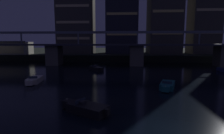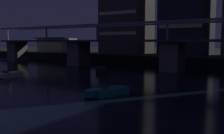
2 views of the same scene
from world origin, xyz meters
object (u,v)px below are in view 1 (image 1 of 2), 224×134
tower_west_low (76,16)px  speedboat_near_left (34,80)px  speedboat_mid_right (167,85)px  speedboat_mid_center (86,108)px  tower_central (164,4)px  waterfront_pavilion (13,48)px  tower_east_tall (205,0)px  river_bridge (136,51)px  tower_west_tall (122,6)px  speedboat_near_right (96,68)px

tower_west_low → speedboat_near_left: tower_west_low is taller
tower_west_low → speedboat_mid_right: (24.56, -44.80, -16.19)m
speedboat_near_left → speedboat_mid_center: same height
tower_west_low → tower_central: (33.31, 0.74, 4.21)m
tower_central → waterfront_pavilion: bearing=-171.2°
tower_central → tower_east_tall: (14.94, 0.05, 0.93)m
tower_west_low → waterfront_pavilion: (-21.33, -7.72, -12.17)m
river_bridge → tower_east_tall: bearing=37.8°
speedboat_near_left → speedboat_mid_right: size_ratio=1.02×
tower_west_tall → river_bridge: bearing=-78.4°
waterfront_pavilion → speedboat_mid_center: waterfront_pavilion is taller
speedboat_near_left → speedboat_mid_center: bearing=-47.3°
tower_west_tall → tower_east_tall: 30.72m
tower_east_tall → speedboat_near_left: 65.51m
waterfront_pavilion → speedboat_near_right: (33.17, -21.10, -4.02)m
speedboat_near_right → speedboat_mid_center: (2.98, -25.46, 0.00)m
tower_west_low → waterfront_pavilion: bearing=-160.1°
waterfront_pavilion → speedboat_near_right: size_ratio=2.64×
speedboat_near_left → tower_west_tall: bearing=72.6°
speedboat_mid_center → speedboat_mid_right: size_ratio=0.96×
speedboat_near_right → tower_east_tall: bearing=39.1°
tower_west_low → speedboat_near_right: bearing=-67.7°
tower_east_tall → tower_west_low: bearing=-179.1°
tower_central → speedboat_mid_center: (-18.49, -55.02, -20.40)m
tower_west_low → speedboat_mid_center: (14.82, -54.28, -16.19)m
speedboat_near_left → speedboat_near_right: 15.76m
tower_west_low → speedboat_near_left: 45.58m
tower_west_tall → speedboat_near_right: tower_west_tall is taller
tower_west_low → tower_west_tall: size_ratio=0.80×
waterfront_pavilion → speedboat_near_left: waterfront_pavilion is taller
river_bridge → speedboat_near_right: size_ratio=21.28×
tower_west_tall → speedboat_near_left: size_ratio=6.98×
river_bridge → tower_east_tall: size_ratio=2.54×
tower_west_tall → speedboat_mid_center: bearing=-92.8°
tower_central → river_bridge: bearing=-119.3°
speedboat_near_left → tower_west_low: bearing=95.2°
river_bridge → speedboat_mid_center: (-7.07, -34.64, -3.74)m
tower_east_tall → speedboat_mid_right: bearing=-117.5°
tower_west_low → tower_central: bearing=1.3°
tower_central → tower_west_tall: bearing=177.7°
tower_central → speedboat_mid_center: size_ratio=7.66×
waterfront_pavilion → tower_west_tall: bearing=13.2°
tower_central → speedboat_near_left: (-29.43, -43.17, -20.40)m
river_bridge → speedboat_mid_center: 35.55m
tower_central → speedboat_near_left: 56.09m
river_bridge → tower_east_tall: (26.36, 20.43, 17.60)m
speedboat_near_left → speedboat_mid_right: 20.81m
tower_east_tall → speedboat_mid_right: 55.64m
tower_west_tall → tower_east_tall: size_ratio=0.93×
tower_east_tall → speedboat_near_left: tower_east_tall is taller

